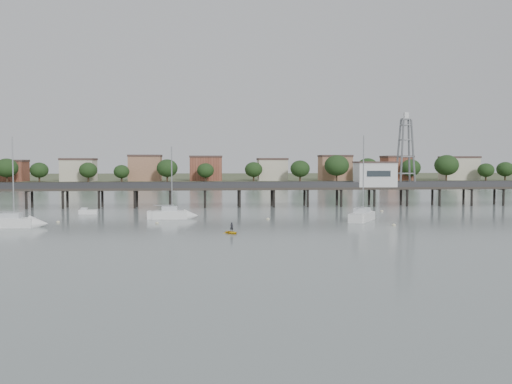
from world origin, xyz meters
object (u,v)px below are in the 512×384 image
(lattice_tower, at_px, (406,153))
(yellow_dinghy, at_px, (232,233))
(sailboat_b, at_px, (177,215))
(sailboat_a, at_px, (20,223))
(sailboat_c, at_px, (365,216))
(white_tender, at_px, (88,212))
(pier, at_px, (256,188))

(lattice_tower, distance_m, yellow_dinghy, 58.84)
(sailboat_b, bearing_deg, sailboat_a, -155.28)
(sailboat_c, bearing_deg, sailboat_a, 127.43)
(sailboat_c, relative_size, yellow_dinghy, 5.98)
(sailboat_b, bearing_deg, white_tender, 148.22)
(sailboat_a, xyz_separation_m, white_tender, (5.35, 19.87, -0.26))
(lattice_tower, relative_size, sailboat_b, 1.26)
(white_tender, bearing_deg, sailboat_a, -106.63)
(lattice_tower, relative_size, sailboat_c, 1.10)
(sailboat_b, distance_m, yellow_dinghy, 21.43)
(sailboat_c, xyz_separation_m, yellow_dinghy, (-21.90, -15.18, -0.64))
(yellow_dinghy, bearing_deg, sailboat_b, 83.64)
(yellow_dinghy, bearing_deg, lattice_tower, 19.77)
(sailboat_a, distance_m, yellow_dinghy, 31.02)
(lattice_tower, distance_m, sailboat_a, 76.46)
(sailboat_b, bearing_deg, pier, 56.31)
(sailboat_a, bearing_deg, lattice_tower, 25.27)
(sailboat_a, relative_size, sailboat_b, 1.09)
(white_tender, relative_size, yellow_dinghy, 1.37)
(pier, height_order, yellow_dinghy, pier)
(white_tender, bearing_deg, pier, 21.86)
(sailboat_a, xyz_separation_m, sailboat_c, (51.36, 5.49, -0.00))
(pier, distance_m, sailboat_a, 49.55)
(white_tender, xyz_separation_m, yellow_dinghy, (24.11, -29.56, -0.38))
(lattice_tower, bearing_deg, sailboat_b, -153.53)
(pier, height_order, sailboat_a, sailboat_a)
(sailboat_b, xyz_separation_m, yellow_dinghy, (8.04, -19.86, -0.65))
(yellow_dinghy, bearing_deg, pier, 52.32)
(sailboat_c, xyz_separation_m, sailboat_b, (-29.94, 4.68, 0.01))
(lattice_tower, relative_size, white_tender, 4.79)
(sailboat_a, height_order, sailboat_c, sailboat_c)
(sailboat_a, relative_size, yellow_dinghy, 5.70)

